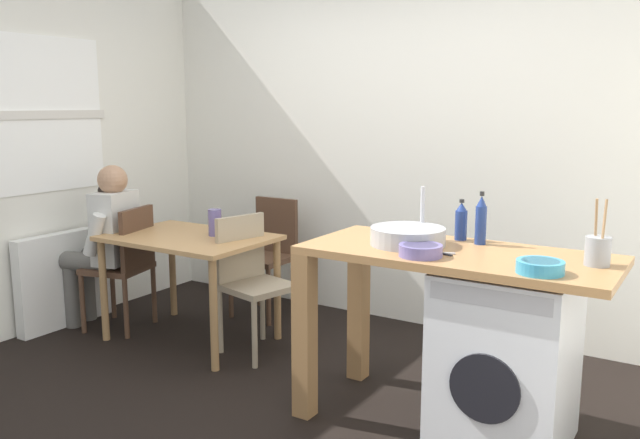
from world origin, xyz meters
TOP-DOWN VIEW (x-y plane):
  - ground_plane at (0.00, 0.00)m, footprint 5.46×5.46m
  - wall_back at (0.00, 1.75)m, footprint 4.60×0.10m
  - wall_window_side at (-2.15, 0.00)m, footprint 0.12×3.80m
  - radiator at (-2.02, 0.30)m, footprint 0.10×0.80m
  - dining_table at (-1.02, 0.55)m, footprint 1.10×0.76m
  - chair_person_seat at (-1.56, 0.47)m, footprint 0.49×0.49m
  - chair_opposite at (-0.54, 0.62)m, footprint 0.48×0.48m
  - chair_spare_by_wall at (-0.92, 1.33)m, footprint 0.40×0.40m
  - seated_person at (-1.72, 0.43)m, footprint 0.55×0.54m
  - kitchen_counter at (0.77, 0.32)m, footprint 1.50×0.68m
  - washing_machine at (1.24, 0.31)m, footprint 0.60×0.61m
  - sink_basin at (0.72, 0.32)m, footprint 0.38×0.38m
  - tap at (0.72, 0.50)m, footprint 0.02×0.02m
  - bottle_tall_green at (0.90, 0.58)m, footprint 0.06×0.06m
  - bottle_squat_brown at (1.02, 0.53)m, footprint 0.06×0.06m
  - mixing_bowl at (0.87, 0.12)m, footprint 0.21×0.21m
  - utensil_crock at (1.61, 0.37)m, footprint 0.11×0.11m
  - colander at (1.43, 0.10)m, footprint 0.20×0.20m
  - vase at (-0.87, 0.65)m, footprint 0.09×0.09m
  - scissors at (0.93, 0.22)m, footprint 0.15×0.06m

SIDE VIEW (x-z plane):
  - ground_plane at x=0.00m, z-range 0.00..0.00m
  - radiator at x=-2.02m, z-range 0.00..0.70m
  - washing_machine at x=1.24m, z-range 0.00..0.86m
  - chair_person_seat at x=-1.56m, z-range 0.06..0.96m
  - chair_opposite at x=-0.54m, z-range 0.06..0.96m
  - chair_spare_by_wall at x=-0.92m, z-range 0.06..0.96m
  - dining_table at x=-1.02m, z-range 0.27..1.01m
  - seated_person at x=-1.72m, z-range 0.07..1.27m
  - kitchen_counter at x=0.77m, z-range 0.30..1.22m
  - vase at x=-0.87m, z-range 0.74..0.92m
  - scissors at x=0.93m, z-range 0.92..0.93m
  - colander at x=1.43m, z-range 0.92..0.98m
  - mixing_bowl at x=0.87m, z-range 0.92..0.98m
  - sink_basin at x=0.72m, z-range 0.92..1.01m
  - utensil_crock at x=1.61m, z-range 0.84..1.14m
  - bottle_tall_green at x=0.90m, z-range 0.91..1.13m
  - bottle_squat_brown at x=1.02m, z-range 0.91..1.18m
  - tap at x=0.72m, z-range 0.92..1.20m
  - wall_back at x=0.00m, z-range 0.00..2.70m
  - wall_window_side at x=-2.15m, z-range 0.00..2.70m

